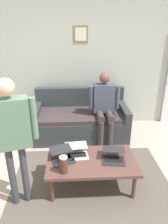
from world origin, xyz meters
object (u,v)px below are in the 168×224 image
french_press (64,164)px  laptop_right (62,156)px  couch (80,120)px  laptop_left (113,156)px  laptop_center (77,152)px  coffee_table (92,162)px  person_standing (12,130)px  person_seated (104,104)px

french_press → laptop_right: bearing=-83.8°
couch → laptop_left: size_ratio=5.02×
couch → french_press: couch is taller
laptop_center → couch: bearing=-94.4°
laptop_right → coffee_table: bearing=174.3°
french_press → person_standing: 0.73m
couch → french_press: 1.69m
french_press → person_standing: bearing=2.4°
french_press → person_seated: person_seated is taller
laptop_center → laptop_right: (0.19, 0.09, 0.00)m
laptop_center → laptop_right: size_ratio=0.83×
couch → french_press: bearing=81.0°
coffee_table → person_standing: person_standing is taller
couch → person_standing: (0.80, 1.68, 0.71)m
couch → laptop_right: bearing=78.2°
laptop_left → person_standing: (1.19, 0.25, 0.56)m
laptop_left → french_press: french_press is taller
coffee_table → person_standing: size_ratio=0.74×
coffee_table → person_seated: (-0.33, -1.21, 0.36)m
couch → coffee_table: 1.44m
coffee_table → person_standing: (0.90, 0.25, 0.65)m
laptop_left → laptop_center: laptop_left is taller
laptop_right → person_standing: person_standing is taller
laptop_center → person_seated: person_seated is taller
couch → laptop_left: 1.49m
coffee_table → laptop_center: 0.25m
laptop_center → laptop_right: laptop_right is taller
french_press → person_seated: 1.60m
couch → laptop_center: 1.32m
laptop_center → laptop_right: 0.21m
laptop_right → french_press: (-0.03, 0.26, 0.07)m
person_standing → person_seated: (-1.23, -1.45, -0.29)m
couch → laptop_center: bearing=85.6°
couch → french_press: size_ratio=7.12×
person_standing → person_seated: bearing=-130.2°
couch → person_seated: 0.64m
french_press → couch: bearing=-99.0°
couch → person_seated: (-0.42, 0.23, 0.42)m
couch → french_press: (0.26, 1.66, 0.21)m
coffee_table → person_standing: 1.14m
coffee_table → couch: bearing=-86.2°
laptop_center → person_standing: (0.70, 0.37, 0.57)m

